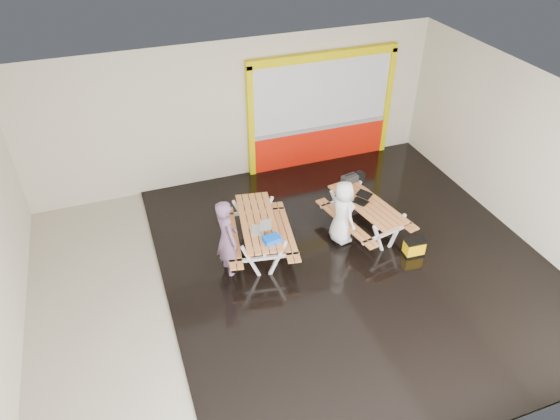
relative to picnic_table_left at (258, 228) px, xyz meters
name	(u,v)px	position (x,y,z in m)	size (l,w,h in m)	color
room	(297,204)	(0.45, -0.95, 1.13)	(10.02, 8.02, 3.52)	#B7AD9B
deck	(352,261)	(1.70, -0.95, -0.59)	(7.50, 7.98, 0.05)	black
kiosk	(321,113)	(2.65, 2.98, 0.83)	(3.88, 0.16, 3.00)	red
picnic_table_left	(258,228)	(0.00, 0.00, 0.00)	(1.67, 2.21, 0.81)	#D98342
picnic_table_right	(366,210)	(2.38, -0.14, -0.02)	(1.65, 2.14, 0.77)	#D98342
person_left	(227,238)	(-0.75, -0.38, 0.23)	(0.62, 0.41, 1.70)	#6D4D6A
person_right	(343,212)	(1.72, -0.32, 0.19)	(0.70, 0.45, 1.43)	white
laptop_left	(261,228)	(-0.05, -0.31, 0.24)	(0.48, 0.46, 0.17)	silver
laptop_right	(362,199)	(2.30, -0.04, 0.21)	(0.47, 0.46, 0.15)	black
blue_pouch	(272,239)	(0.05, -0.69, 0.24)	(0.32, 0.23, 0.09)	blue
toolbox	(350,179)	(2.39, 0.72, 0.24)	(0.40, 0.25, 0.21)	black
backpack	(359,179)	(2.69, 0.83, 0.10)	(0.28, 0.24, 0.40)	black
dark_case	(342,236)	(1.80, -0.25, -0.50)	(0.37, 0.28, 0.14)	black
fluke_bag	(414,247)	(2.96, -1.21, -0.39)	(0.43, 0.30, 0.36)	black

